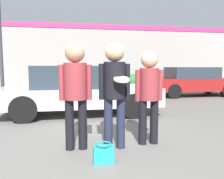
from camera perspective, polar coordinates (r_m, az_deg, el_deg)
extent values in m
plane|color=#66635E|center=(4.02, -4.12, -14.76)|extent=(56.00, 56.00, 0.00)
cube|color=gray|center=(14.47, -8.36, 8.49)|extent=(24.00, 0.18, 4.17)
cube|color=#CC2D6B|center=(14.58, -8.47, 16.14)|extent=(24.00, 0.04, 0.30)
cylinder|color=black|center=(3.84, -11.01, -9.03)|extent=(0.15, 0.15, 0.87)
cylinder|color=black|center=(3.84, -7.68, -8.97)|extent=(0.15, 0.15, 0.87)
cylinder|color=maroon|center=(3.71, -9.54, 2.14)|extent=(0.38, 0.38, 0.62)
cylinder|color=maroon|center=(3.72, -13.07, 1.75)|extent=(0.09, 0.09, 0.60)
cylinder|color=maroon|center=(3.72, -5.99, 1.88)|extent=(0.09, 0.09, 0.60)
sphere|color=tan|center=(3.71, -9.66, 9.41)|extent=(0.33, 0.33, 0.33)
cylinder|color=#1E2338|center=(3.81, -0.99, -8.96)|extent=(0.15, 0.15, 0.88)
cylinder|color=#1E2338|center=(3.85, 2.29, -8.81)|extent=(0.15, 0.15, 0.88)
cylinder|color=black|center=(3.71, 0.68, 2.41)|extent=(0.37, 0.37, 0.62)
cylinder|color=black|center=(3.67, -2.78, 2.05)|extent=(0.09, 0.09, 0.60)
cylinder|color=black|center=(3.75, 4.06, 2.12)|extent=(0.09, 0.09, 0.60)
sphere|color=tan|center=(3.71, 0.69, 9.77)|extent=(0.33, 0.33, 0.33)
cylinder|color=silver|center=(3.46, 2.56, 2.67)|extent=(0.26, 0.25, 0.10)
cylinder|color=black|center=(4.08, 8.00, -8.46)|extent=(0.15, 0.15, 0.82)
cylinder|color=black|center=(4.15, 10.93, -8.26)|extent=(0.15, 0.15, 0.82)
cylinder|color=maroon|center=(4.00, 9.65, 1.37)|extent=(0.35, 0.35, 0.58)
cylinder|color=maroon|center=(3.94, 6.72, 1.03)|extent=(0.09, 0.09, 0.56)
cylinder|color=maroon|center=(4.08, 12.47, 1.10)|extent=(0.09, 0.09, 0.56)
sphere|color=tan|center=(3.99, 9.76, 7.72)|extent=(0.31, 0.31, 0.31)
cube|color=#B7BABF|center=(6.66, -8.36, -1.54)|extent=(4.63, 1.93, 0.52)
cube|color=#28333D|center=(6.61, -9.24, 3.39)|extent=(2.41, 1.66, 0.63)
cylinder|color=black|center=(7.71, 2.24, -2.04)|extent=(0.70, 0.22, 0.70)
cylinder|color=black|center=(6.05, 5.63, -4.26)|extent=(0.70, 0.22, 0.70)
cylinder|color=black|center=(7.66, -19.31, -2.43)|extent=(0.70, 0.22, 0.70)
cylinder|color=black|center=(5.98, -22.06, -4.79)|extent=(0.70, 0.22, 0.70)
cube|color=maroon|center=(11.51, 20.27, 1.35)|extent=(4.35, 1.76, 0.59)
cube|color=#28333D|center=(11.44, 19.99, 4.17)|extent=(2.26, 1.51, 0.54)
cylinder|color=black|center=(12.90, 23.70, 0.57)|extent=(0.66, 0.22, 0.66)
cylinder|color=black|center=(11.64, 12.54, 0.40)|extent=(0.66, 0.22, 0.66)
cylinder|color=black|center=(10.21, 15.84, -0.43)|extent=(0.66, 0.22, 0.66)
cylinder|color=#38383D|center=(8.64, -27.30, 14.13)|extent=(0.12, 0.12, 5.50)
sphere|color=#2D6B33|center=(14.30, 5.56, 2.15)|extent=(0.97, 0.97, 0.97)
cube|color=teal|center=(3.37, -2.22, -16.58)|extent=(0.30, 0.14, 0.26)
torus|color=teal|center=(3.31, -2.24, -14.04)|extent=(0.23, 0.23, 0.02)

